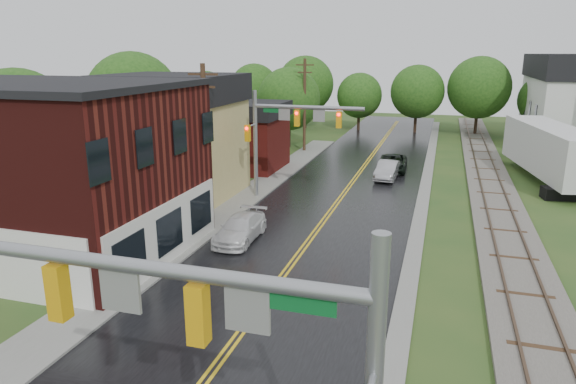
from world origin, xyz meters
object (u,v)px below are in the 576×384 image
at_px(utility_pole_c, 305,104).
at_px(semi_trailer, 550,150).
at_px(suv_dark, 393,163).
at_px(pickup_white, 240,229).
at_px(utility_pole_b, 206,139).
at_px(tree_left_a, 21,124).
at_px(tree_left_b, 135,101).
at_px(sedan_silver, 387,170).
at_px(tree_left_e, 290,100).
at_px(tree_left_c, 221,108).
at_px(traffic_signal_far, 286,126).
at_px(brick_building, 37,168).
at_px(traffic_signal_near, 242,350).

bearing_deg(utility_pole_c, semi_trailer, -17.23).
height_order(suv_dark, pickup_white, suv_dark).
bearing_deg(utility_pole_c, utility_pole_b, -90.00).
distance_m(tree_left_a, tree_left_b, 10.22).
bearing_deg(sedan_silver, utility_pole_c, 138.05).
xyz_separation_m(tree_left_a, tree_left_b, (2.00, 10.00, 0.60)).
bearing_deg(sedan_silver, semi_trailer, 16.23).
distance_m(tree_left_e, pickup_white, 27.89).
xyz_separation_m(tree_left_c, sedan_silver, (16.26, -5.15, -3.82)).
distance_m(tree_left_e, sedan_silver, 16.37).
height_order(traffic_signal_far, suv_dark, traffic_signal_far).
bearing_deg(brick_building, utility_pole_c, 78.91).
bearing_deg(traffic_signal_far, tree_left_a, -162.70).
distance_m(tree_left_e, semi_trailer, 24.64).
distance_m(brick_building, utility_pole_c, 29.56).
relative_size(brick_building, traffic_signal_near, 1.95).
bearing_deg(pickup_white, traffic_signal_near, -68.37).
bearing_deg(tree_left_a, sedan_silver, 30.00).
height_order(tree_left_c, suv_dark, tree_left_c).
height_order(suv_dark, semi_trailer, semi_trailer).
xyz_separation_m(brick_building, tree_left_c, (-1.36, 24.90, 0.36)).
distance_m(utility_pole_c, pickup_white, 25.70).
relative_size(suv_dark, sedan_silver, 1.15).
bearing_deg(tree_left_c, tree_left_b, -116.56).
relative_size(brick_building, tree_left_a, 1.65).
xyz_separation_m(traffic_signal_far, tree_left_e, (-5.38, 18.90, -0.16)).
bearing_deg(tree_left_b, suv_dark, 15.81).
height_order(traffic_signal_far, tree_left_a, tree_left_a).
relative_size(traffic_signal_near, tree_left_b, 0.76).
relative_size(tree_left_b, semi_trailer, 0.69).
height_order(brick_building, semi_trailer, brick_building).
height_order(traffic_signal_near, pickup_white, traffic_signal_near).
bearing_deg(tree_left_b, tree_left_c, 63.44).
height_order(tree_left_b, tree_left_c, tree_left_b).
bearing_deg(semi_trailer, pickup_white, -133.47).
distance_m(tree_left_c, sedan_silver, 17.48).
xyz_separation_m(suv_dark, sedan_silver, (-0.10, -2.91, 0.02)).
bearing_deg(utility_pole_b, suv_dark, 59.25).
bearing_deg(tree_left_a, pickup_white, -10.57).
bearing_deg(semi_trailer, traffic_signal_near, -106.81).
bearing_deg(utility_pole_c, tree_left_a, -120.55).
relative_size(brick_building, tree_left_b, 1.48).
relative_size(traffic_signal_near, tree_left_a, 0.85).
xyz_separation_m(utility_pole_b, pickup_white, (3.32, -3.16, -4.07)).
xyz_separation_m(suv_dark, pickup_white, (-5.99, -18.82, -0.03)).
bearing_deg(pickup_white, sedan_silver, 68.88).
distance_m(utility_pole_c, tree_left_e, 2.79).
height_order(traffic_signal_near, tree_left_c, tree_left_c).
height_order(traffic_signal_near, tree_left_e, tree_left_e).
xyz_separation_m(tree_left_a, semi_trailer, (34.04, 15.59, -2.62)).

